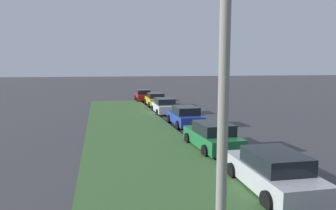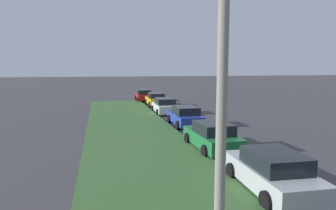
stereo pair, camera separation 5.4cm
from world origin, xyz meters
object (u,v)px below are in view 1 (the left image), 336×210
(parked_car_yellow, at_px, (155,100))
(streetlight, at_px, (240,65))
(parked_car_silver, at_px, (273,172))
(parked_car_white, at_px, (164,106))
(parked_car_green, at_px, (212,136))
(parked_car_red, at_px, (143,95))
(parked_car_blue, at_px, (185,116))

(parked_car_yellow, xyz_separation_m, streetlight, (-27.29, 3.33, 3.67))
(parked_car_silver, relative_size, parked_car_yellow, 1.01)
(parked_car_white, bearing_deg, parked_car_green, -179.95)
(parked_car_white, bearing_deg, parked_car_yellow, -1.48)
(parked_car_silver, xyz_separation_m, parked_car_red, (29.68, 0.11, 0.00))
(parked_car_green, bearing_deg, parked_car_white, -2.58)
(parked_car_yellow, bearing_deg, parked_car_blue, -179.69)
(streetlight, bearing_deg, parked_car_red, -4.79)
(streetlight, bearing_deg, parked_car_green, -18.21)
(parked_car_silver, bearing_deg, parked_car_green, 2.53)
(parked_car_white, xyz_separation_m, parked_car_yellow, (5.95, -0.27, 0.00))
(parked_car_white, distance_m, parked_car_red, 11.33)
(parked_car_yellow, distance_m, parked_car_red, 5.41)
(parked_car_silver, height_order, parked_car_blue, same)
(parked_car_green, relative_size, parked_car_red, 1.00)
(parked_car_green, bearing_deg, parked_car_silver, 178.76)
(parked_car_silver, distance_m, parked_car_red, 29.68)
(parked_car_red, distance_m, streetlight, 32.99)
(parked_car_blue, bearing_deg, parked_car_red, 1.77)
(parked_car_green, bearing_deg, streetlight, 160.28)
(parked_car_green, relative_size, parked_car_white, 1.00)
(parked_car_red, bearing_deg, parked_car_green, -177.87)
(parked_car_white, height_order, streetlight, streetlight)
(parked_car_blue, relative_size, parked_car_red, 0.99)
(parked_car_green, height_order, parked_car_red, same)
(parked_car_yellow, bearing_deg, parked_car_red, 6.88)
(parked_car_green, bearing_deg, parked_car_blue, -5.44)
(parked_car_green, distance_m, streetlight, 9.75)
(parked_car_blue, height_order, streetlight, streetlight)
(parked_car_white, xyz_separation_m, parked_car_red, (11.32, 0.32, 0.00))
(parked_car_white, bearing_deg, parked_car_silver, -179.54)
(parked_car_white, distance_m, parked_car_yellow, 5.95)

